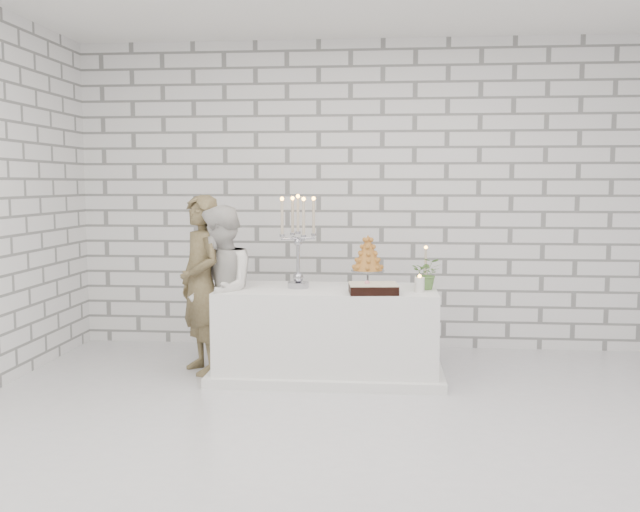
{
  "coord_description": "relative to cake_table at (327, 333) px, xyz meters",
  "views": [
    {
      "loc": [
        0.02,
        -4.47,
        1.62
      ],
      "look_at": [
        -0.48,
        1.04,
        1.05
      ],
      "focal_mm": 39.84,
      "sensor_mm": 36.0,
      "label": 1
    }
  ],
  "objects": [
    {
      "name": "chocolate_cake",
      "position": [
        0.39,
        -0.25,
        0.42
      ],
      "size": [
        0.4,
        0.31,
        0.08
      ],
      "primitive_type": "cube",
      "rotation": [
        0.0,
        0.0,
        0.11
      ],
      "color": "black",
      "rests_on": "cake_table"
    },
    {
      "name": "flowers",
      "position": [
        0.82,
        0.01,
        0.51
      ],
      "size": [
        0.26,
        0.24,
        0.26
      ],
      "primitive_type": "imported",
      "rotation": [
        0.0,
        0.0,
        -0.13
      ],
      "color": "#33622A",
      "rests_on": "cake_table"
    },
    {
      "name": "ground",
      "position": [
        0.44,
        -1.34,
        -0.38
      ],
      "size": [
        6.0,
        5.0,
        0.01
      ],
      "primitive_type": "cube",
      "color": "silver",
      "rests_on": "ground"
    },
    {
      "name": "croquembouche",
      "position": [
        0.33,
        0.15,
        0.6
      ],
      "size": [
        0.29,
        0.29,
        0.44
      ],
      "primitive_type": null,
      "rotation": [
        0.0,
        0.0,
        -0.02
      ],
      "color": "#A36427",
      "rests_on": "cake_table"
    },
    {
      "name": "bride",
      "position": [
        -0.9,
        -0.04,
        0.34
      ],
      "size": [
        0.69,
        0.8,
        1.44
      ],
      "primitive_type": "imported",
      "rotation": [
        0.0,
        0.0,
        -1.34
      ],
      "color": "silver",
      "rests_on": "ground"
    },
    {
      "name": "pillar_candle",
      "position": [
        0.75,
        -0.15,
        0.44
      ],
      "size": [
        0.1,
        0.1,
        0.12
      ],
      "primitive_type": "cylinder",
      "rotation": [
        0.0,
        0.0,
        -0.31
      ],
      "color": "white",
      "rests_on": "cake_table"
    },
    {
      "name": "wall_front",
      "position": [
        0.44,
        -3.84,
        1.12
      ],
      "size": [
        6.0,
        0.01,
        3.0
      ],
      "primitive_type": "cube",
      "color": "white",
      "rests_on": "ground"
    },
    {
      "name": "wall_back",
      "position": [
        0.44,
        1.16,
        1.12
      ],
      "size": [
        6.0,
        0.01,
        3.0
      ],
      "primitive_type": "cube",
      "color": "white",
      "rests_on": "ground"
    },
    {
      "name": "cake_table",
      "position": [
        0.0,
        0.0,
        0.0
      ],
      "size": [
        1.8,
        0.8,
        0.75
      ],
      "primitive_type": "cube",
      "color": "white",
      "rests_on": "ground"
    },
    {
      "name": "extra_taper",
      "position": [
        0.82,
        0.2,
        0.54
      ],
      "size": [
        0.08,
        0.08,
        0.32
      ],
      "primitive_type": "cylinder",
      "rotation": [
        0.0,
        0.0,
        -0.32
      ],
      "color": "#C0B199",
      "rests_on": "cake_table"
    },
    {
      "name": "groom",
      "position": [
        -1.08,
        0.06,
        0.39
      ],
      "size": [
        0.63,
        0.66,
        1.52
      ],
      "primitive_type": "imported",
      "rotation": [
        0.0,
        0.0,
        -0.92
      ],
      "color": "brown",
      "rests_on": "ground"
    },
    {
      "name": "candelabra",
      "position": [
        -0.24,
        -0.0,
        0.76
      ],
      "size": [
        0.4,
        0.4,
        0.78
      ],
      "primitive_type": null,
      "rotation": [
        0.0,
        0.0,
        -0.33
      ],
      "color": "#A2A2AC",
      "rests_on": "cake_table"
    }
  ]
}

